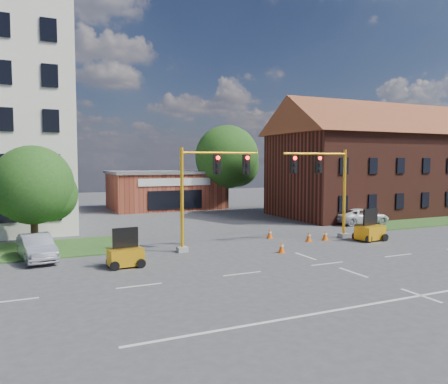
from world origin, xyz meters
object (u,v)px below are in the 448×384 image
Objects in this scene: signal_mast_west at (208,186)px; trailer_east at (370,231)px; trailer_west at (126,255)px; signal_mast_east at (325,183)px; pickup_white at (361,216)px.

trailer_east is at bearing -8.42° from signal_mast_west.
trailer_west is 0.92× the size of trailer_east.
signal_mast_east reaches higher than trailer_east.
signal_mast_east is 4.45m from trailer_east.
signal_mast_west is at bearing 111.83° from pickup_white.
signal_mast_west is 11.82m from trailer_east.
signal_mast_west is 1.28× the size of pickup_white.
trailer_east is (11.24, -1.66, -3.27)m from signal_mast_west.
trailer_west is at bearing 171.63° from trailer_east.
signal_mast_west is at bearing 180.00° from signal_mast_east.
pickup_white is (21.62, 7.03, 0.07)m from trailer_west.
trailer_east is 8.05m from pickup_white.
signal_mast_west is 1.00× the size of signal_mast_east.
pickup_white is (7.43, 4.72, -3.25)m from signal_mast_east.
signal_mast_east is 14.75m from trailer_west.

